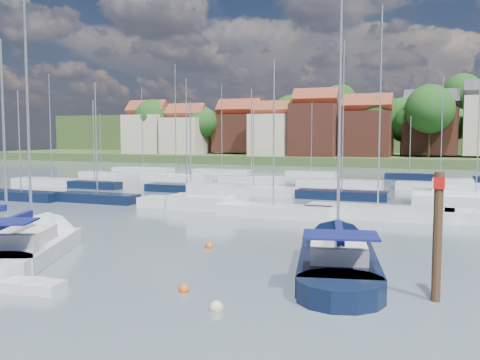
% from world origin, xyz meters
% --- Properties ---
extents(ground, '(260.00, 260.00, 0.00)m').
position_xyz_m(ground, '(0.00, 40.00, 0.00)').
color(ground, '#44525D').
rests_on(ground, ground).
extents(sailboat_left, '(2.70, 9.12, 12.42)m').
position_xyz_m(sailboat_left, '(-9.78, 2.89, 0.37)').
color(sailboat_left, silver).
rests_on(sailboat_left, ground).
extents(sailboat_centre, '(7.91, 12.79, 16.92)m').
position_xyz_m(sailboat_centre, '(-7.35, 2.26, 0.35)').
color(sailboat_centre, silver).
rests_on(sailboat_centre, ground).
extents(sailboat_navy, '(6.19, 13.38, 17.87)m').
position_xyz_m(sailboat_navy, '(8.25, 5.18, 0.35)').
color(sailboat_navy, black).
rests_on(sailboat_navy, ground).
extents(tender, '(2.58, 1.41, 0.53)m').
position_xyz_m(tender, '(-2.16, -3.83, 0.21)').
color(tender, silver).
rests_on(tender, ground).
extents(timber_piling, '(0.40, 0.40, 7.14)m').
position_xyz_m(timber_piling, '(12.89, 0.75, 1.55)').
color(timber_piling, '#4C331E').
rests_on(timber_piling, ground).
extents(buoy_d, '(0.44, 0.44, 0.44)m').
position_xyz_m(buoy_d, '(3.50, -1.66, 0.00)').
color(buoy_d, '#D85914').
rests_on(buoy_d, ground).
extents(buoy_e, '(0.47, 0.47, 0.47)m').
position_xyz_m(buoy_e, '(0.93, 6.26, 0.00)').
color(buoy_e, '#D85914').
rests_on(buoy_e, ground).
extents(buoy_f, '(0.41, 0.41, 0.41)m').
position_xyz_m(buoy_f, '(10.27, -0.79, 0.00)').
color(buoy_f, '#D85914').
rests_on(buoy_f, ground).
extents(buoy_g, '(0.50, 0.50, 0.50)m').
position_xyz_m(buoy_g, '(5.63, -3.27, 0.00)').
color(buoy_g, beige).
rests_on(buoy_g, ground).
extents(marina_field, '(79.62, 41.41, 15.93)m').
position_xyz_m(marina_field, '(1.91, 35.15, 0.43)').
color(marina_field, silver).
rests_on(marina_field, ground).
extents(far_shore_town, '(212.46, 90.00, 22.27)m').
position_xyz_m(far_shore_town, '(2.23, 132.67, 4.61)').
color(far_shore_town, '#3D542A').
rests_on(far_shore_town, ground).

